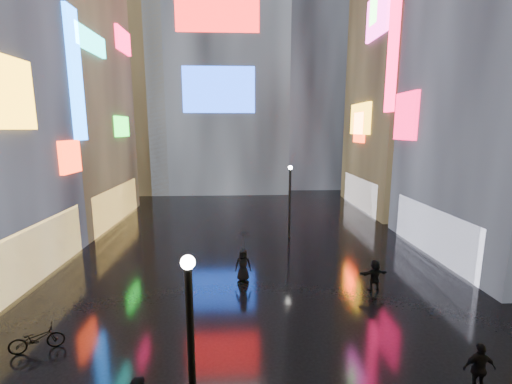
{
  "coord_description": "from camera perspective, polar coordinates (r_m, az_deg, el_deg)",
  "views": [
    {
      "loc": [
        -0.67,
        -2.64,
        7.7
      ],
      "look_at": [
        0.0,
        12.0,
        5.0
      ],
      "focal_mm": 24.0,
      "sensor_mm": 36.0,
      "label": 1
    }
  ],
  "objects": [
    {
      "name": "umbrella_2",
      "position": [
        17.47,
        -2.2,
        -8.1
      ],
      "size": [
        1.42,
        1.43,
        0.94
      ],
      "primitive_type": "imported",
      "rotation": [
        0.0,
        0.0,
        5.7
      ],
      "color": "black",
      "rests_on": "pedestrian_4"
    },
    {
      "name": "tower_flank_left",
      "position": [
        46.88,
        -19.97,
        16.34
      ],
      "size": [
        10.0,
        10.0,
        26.0
      ],
      "primitive_type": "cube",
      "color": "black",
      "rests_on": "ground"
    },
    {
      "name": "bicycle",
      "position": [
        15.16,
        -32.72,
        -19.87
      ],
      "size": [
        1.85,
        1.16,
        0.92
      ],
      "primitive_type": "imported",
      "rotation": [
        0.0,
        0.0,
        1.92
      ],
      "color": "black",
      "rests_on": "ground"
    },
    {
      "name": "tower_main",
      "position": [
        48.53,
        -5.9,
        26.32
      ],
      "size": [
        16.0,
        14.2,
        42.0
      ],
      "color": "black",
      "rests_on": "ground"
    },
    {
      "name": "lamp_near",
      "position": [
        8.2,
        -10.72,
        -25.22
      ],
      "size": [
        0.3,
        0.3,
        5.2
      ],
      "color": "black",
      "rests_on": "ground"
    },
    {
      "name": "pedestrian_4",
      "position": [
        17.92,
        -2.17,
        -12.06
      ],
      "size": [
        0.83,
        0.55,
        1.68
      ],
      "primitive_type": "imported",
      "rotation": [
        0.0,
        0.0,
        0.02
      ],
      "color": "black",
      "rests_on": "ground"
    },
    {
      "name": "ground",
      "position": [
        23.92,
        -0.89,
        -8.33
      ],
      "size": [
        140.0,
        140.0,
        0.0
      ],
      "primitive_type": "plane",
      "color": "black",
      "rests_on": "ground"
    },
    {
      "name": "building_left_far",
      "position": [
        32.64,
        -31.74,
        14.71
      ],
      "size": [
        10.28,
        12.0,
        22.0
      ],
      "color": "black",
      "rests_on": "ground"
    },
    {
      "name": "tower_flank_right",
      "position": [
        50.45,
        9.07,
        20.95
      ],
      "size": [
        12.0,
        12.0,
        34.0
      ],
      "primitive_type": "cube",
      "color": "black",
      "rests_on": "ground"
    },
    {
      "name": "pedestrian_5",
      "position": [
        17.84,
        19.14,
        -13.01
      ],
      "size": [
        1.49,
        0.65,
        1.55
      ],
      "primitive_type": "imported",
      "rotation": [
        0.0,
        0.0,
        3.27
      ],
      "color": "black",
      "rests_on": "ground"
    },
    {
      "name": "lamp_far",
      "position": [
        24.38,
        5.66,
        -0.86
      ],
      "size": [
        0.3,
        0.3,
        5.2
      ],
      "color": "black",
      "rests_on": "ground"
    },
    {
      "name": "pedestrian_3",
      "position": [
        13.04,
        33.18,
        -23.38
      ],
      "size": [
        0.95,
        0.44,
        1.59
      ],
      "primitive_type": "imported",
      "rotation": [
        0.0,
        0.0,
        3.09
      ],
      "color": "black",
      "rests_on": "ground"
    },
    {
      "name": "building_right_far",
      "position": [
        37.17,
        25.53,
        19.2
      ],
      "size": [
        10.28,
        12.0,
        28.0
      ],
      "color": "black",
      "rests_on": "ground"
    }
  ]
}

